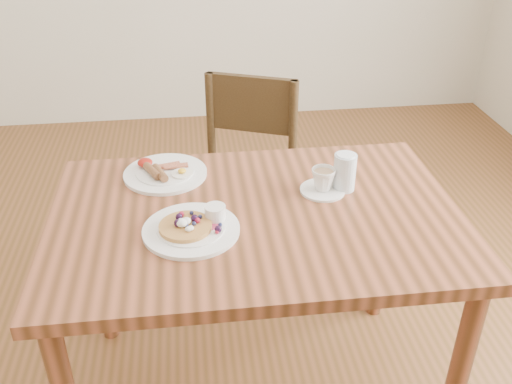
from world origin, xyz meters
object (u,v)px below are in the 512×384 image
Objects in this scene: teacup_saucer at (323,182)px; water_glass at (345,172)px; chair_far at (243,176)px; dining_table at (256,240)px; pancake_plate at (193,227)px; breakfast_plate at (164,172)px.

water_glass is at bearing 6.09° from teacup_saucer.
chair_far reaches higher than teacup_saucer.
dining_table is 8.57× the size of teacup_saucer.
teacup_saucer is at bearing -173.91° from water_glass.
chair_far is 3.26× the size of pancake_plate.
breakfast_plate is at bearing 76.87° from chair_far.
dining_table is 0.39m from breakfast_plate.
dining_table is 0.23m from pancake_plate.
dining_table is 0.34m from water_glass.
breakfast_plate is at bearing 164.40° from water_glass.
breakfast_plate is at bearing 136.11° from dining_table.
pancake_plate is 2.30× the size of water_glass.
breakfast_plate is 2.30× the size of water_glass.
water_glass is at bearing 20.33° from pancake_plate.
breakfast_plate is at bearing 104.16° from pancake_plate.
pancake_plate is 0.34m from breakfast_plate.
chair_far is 0.59m from breakfast_plate.
breakfast_plate is 0.52m from teacup_saucer.
teacup_saucer is at bearing 23.65° from dining_table.
chair_far is at bearing 107.66° from teacup_saucer.
pancake_plate is 1.93× the size of teacup_saucer.
water_glass reaches higher than teacup_saucer.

